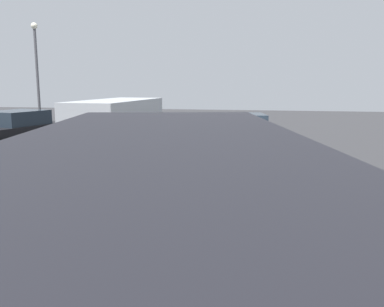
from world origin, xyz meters
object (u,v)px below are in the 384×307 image
object	(u,v)px
parked_van_far_right	(117,122)
parked_sedan_behind_left	(245,133)
parked_van_far_left	(158,299)
parked_sedan_behind_right	(16,131)
lot_lamp_post	(37,72)
art_car_decorated	(205,162)

from	to	relation	value
parked_van_far_right	parked_sedan_behind_left	size ratio (longest dim) A/B	1.25
parked_van_far_left	parked_sedan_behind_right	xyz separation A→B (m)	(11.56, 8.93, -0.47)
lot_lamp_post	art_car_decorated	bearing A→B (deg)	-129.54
parked_van_far_right	parked_sedan_behind_left	xyz separation A→B (m)	(0.90, -4.83, -0.41)
parked_sedan_behind_right	lot_lamp_post	distance (m)	3.79
parked_van_far_right	lot_lamp_post	world-z (taller)	lot_lamp_post
parked_van_far_left	parked_van_far_right	world-z (taller)	parked_van_far_left
lot_lamp_post	parked_sedan_behind_left	bearing A→B (deg)	-97.16
art_car_decorated	parked_van_far_left	world-z (taller)	parked_van_far_left
art_car_decorated	parked_sedan_behind_left	xyz separation A→B (m)	(6.09, -0.55, 0.01)
art_car_decorated	parked_sedan_behind_right	bearing A→B (deg)	-112.23
parked_sedan_behind_left	lot_lamp_post	world-z (taller)	lot_lamp_post
parked_sedan_behind_left	lot_lamp_post	distance (m)	9.72
parked_sedan_behind_left	parked_sedan_behind_right	size ratio (longest dim) A/B	0.98
art_car_decorated	lot_lamp_post	size ratio (longest dim) A/B	0.87
parked_sedan_behind_right	art_car_decorated	bearing A→B (deg)	75.15
parked_van_far_right	parked_sedan_behind_left	world-z (taller)	parked_van_far_right
parked_sedan_behind_right	parked_sedan_behind_left	bearing A→B (deg)	114.96
parked_sedan_behind_left	lot_lamp_post	bearing A→B (deg)	-108.69
art_car_decorated	parked_sedan_behind_left	bearing A→B (deg)	-179.07
art_car_decorated	lot_lamp_post	xyz separation A→B (m)	(7.26, 8.79, 2.39)
art_car_decorated	parked_van_far_right	xyz separation A→B (m)	(5.18, 4.28, 0.42)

